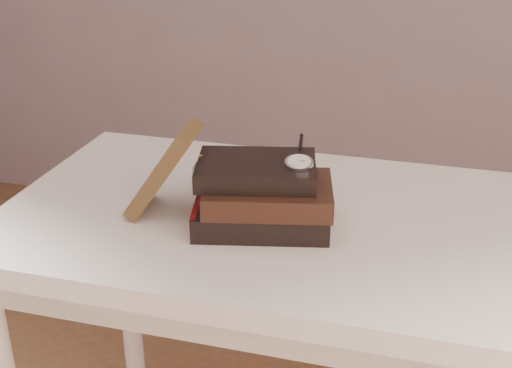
# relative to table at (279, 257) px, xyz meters

# --- Properties ---
(table) EXTENTS (1.00, 0.60, 0.75)m
(table) POSITION_rel_table_xyz_m (0.00, 0.00, 0.00)
(table) COLOR white
(table) RESTS_ON ground
(book_stack) EXTENTS (0.26, 0.20, 0.11)m
(book_stack) POSITION_rel_table_xyz_m (-0.02, -0.05, 0.15)
(book_stack) COLOR black
(book_stack) RESTS_ON table
(journal) EXTENTS (0.14, 0.13, 0.16)m
(journal) POSITION_rel_table_xyz_m (-0.20, -0.05, 0.17)
(journal) COLOR #3D2A17
(journal) RESTS_ON table
(pocket_watch) EXTENTS (0.06, 0.15, 0.02)m
(pocket_watch) POSITION_rel_table_xyz_m (0.04, -0.04, 0.21)
(pocket_watch) COLOR silver
(pocket_watch) RESTS_ON book_stack
(eyeglasses) EXTENTS (0.12, 0.13, 0.05)m
(eyeglasses) POSITION_rel_table_xyz_m (-0.12, 0.01, 0.16)
(eyeglasses) COLOR silver
(eyeglasses) RESTS_ON book_stack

